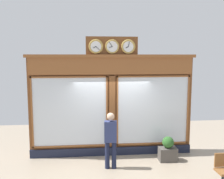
# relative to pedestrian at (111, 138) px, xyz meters

# --- Properties ---
(shop_facade) EXTENTS (5.52, 0.42, 3.95)m
(shop_facade) POSITION_rel_pedestrian_xyz_m (-0.14, -1.14, 0.79)
(shop_facade) COLOR brown
(shop_facade) RESTS_ON ground_plane
(pedestrian) EXTENTS (0.39, 0.26, 1.69)m
(pedestrian) POSITION_rel_pedestrian_xyz_m (0.00, 0.00, 0.00)
(pedestrian) COLOR #191E38
(pedestrian) RESTS_ON ground_plane
(planter_box) EXTENTS (0.56, 0.36, 0.43)m
(planter_box) POSITION_rel_pedestrian_xyz_m (-1.87, -0.38, -0.72)
(planter_box) COLOR #4C4742
(planter_box) RESTS_ON ground_plane
(planter_shrub) EXTENTS (0.37, 0.37, 0.37)m
(planter_shrub) POSITION_rel_pedestrian_xyz_m (-1.87, -0.38, -0.32)
(planter_shrub) COLOR #285623
(planter_shrub) RESTS_ON planter_box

